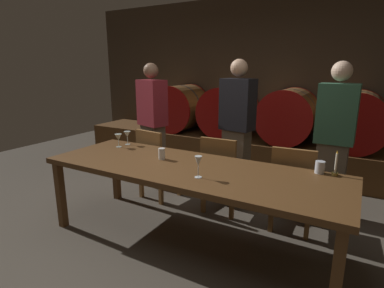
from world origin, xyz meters
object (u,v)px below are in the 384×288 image
(wine_glass_center, at_px, (127,135))
(guest_center, at_px, (237,130))
(wine_glass_left, at_px, (118,137))
(candle_center, at_px, (335,169))
(wine_barrel_far_right, at_px, (356,121))
(wine_glass_right, at_px, (198,162))
(chair_right, at_px, (293,185))
(guest_left, at_px, (153,125))
(chair_left, at_px, (156,161))
(wine_barrel_center_left, at_px, (228,112))
(wine_barrel_center_right, at_px, (288,116))
(wine_barrel_far_left, at_px, (181,108))
(cup_left, at_px, (162,154))
(chair_center, at_px, (221,171))
(cup_right, at_px, (320,167))
(guest_right, at_px, (334,141))
(dining_table, at_px, (189,173))

(wine_glass_center, bearing_deg, guest_center, 38.22)
(wine_glass_left, bearing_deg, candle_center, 4.58)
(wine_barrel_far_right, relative_size, wine_glass_right, 4.59)
(chair_right, xyz_separation_m, guest_left, (-1.94, 0.35, 0.36))
(guest_left, height_order, wine_glass_center, guest_left)
(wine_barrel_far_right, height_order, guest_left, guest_left)
(wine_glass_left, bearing_deg, chair_left, 67.02)
(wine_barrel_far_right, height_order, chair_right, wine_barrel_far_right)
(wine_barrel_far_right, bearing_deg, guest_center, -133.35)
(candle_center, bearing_deg, wine_glass_left, -175.42)
(wine_barrel_center_left, xyz_separation_m, wine_glass_center, (-0.36, -2.10, -0.03))
(guest_left, bearing_deg, wine_glass_left, 115.51)
(wine_barrel_center_right, bearing_deg, wine_barrel_far_left, 180.00)
(guest_left, relative_size, wine_glass_left, 11.23)
(wine_barrel_center_right, distance_m, cup_left, 2.48)
(chair_left, xyz_separation_m, guest_left, (-0.30, 0.36, 0.36))
(chair_center, relative_size, candle_center, 4.12)
(wine_barrel_far_left, distance_m, cup_right, 3.35)
(chair_left, distance_m, guest_right, 2.03)
(wine_glass_center, distance_m, cup_left, 0.74)
(chair_left, relative_size, cup_right, 8.42)
(chair_right, xyz_separation_m, wine_glass_center, (-1.81, -0.31, 0.37))
(wine_barrel_center_left, relative_size, guest_right, 0.49)
(chair_center, height_order, guest_left, guest_left)
(chair_center, xyz_separation_m, guest_left, (-1.16, 0.32, 0.36))
(guest_right, bearing_deg, wine_glass_left, 26.90)
(guest_left, bearing_deg, chair_center, -178.48)
(wine_barrel_center_right, relative_size, guest_left, 0.50)
(guest_center, height_order, wine_glass_right, guest_center)
(wine_barrel_center_left, xyz_separation_m, wine_barrel_far_right, (1.89, 0.00, 0.00))
(wine_barrel_far_right, bearing_deg, wine_barrel_far_left, 180.00)
(chair_left, distance_m, candle_center, 2.05)
(guest_center, distance_m, wine_glass_right, 1.37)
(wine_barrel_far_left, relative_size, wine_glass_left, 5.58)
(wine_barrel_center_right, distance_m, guest_left, 2.06)
(dining_table, distance_m, wine_glass_right, 0.34)
(wine_barrel_center_right, height_order, dining_table, wine_barrel_center_right)
(dining_table, bearing_deg, guest_center, 90.23)
(chair_center, height_order, guest_right, guest_right)
(candle_center, bearing_deg, guest_right, 96.42)
(wine_barrel_far_right, relative_size, guest_right, 0.49)
(chair_left, distance_m, wine_glass_left, 0.59)
(guest_right, xyz_separation_m, candle_center, (0.09, -0.81, -0.05))
(chair_left, bearing_deg, dining_table, 151.15)
(wine_barrel_center_right, distance_m, wine_glass_center, 2.49)
(wine_barrel_center_left, height_order, guest_left, guest_left)
(dining_table, relative_size, chair_left, 3.09)
(chair_left, bearing_deg, wine_barrel_center_right, -114.46)
(dining_table, height_order, chair_center, chair_center)
(chair_center, xyz_separation_m, cup_left, (-0.35, -0.62, 0.31))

